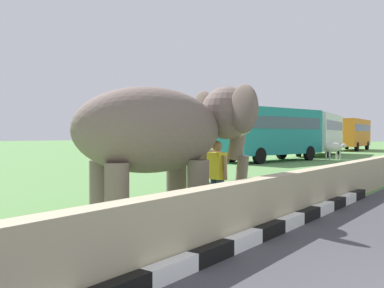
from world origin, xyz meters
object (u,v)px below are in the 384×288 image
bus_orange (352,132)px  cow_near (212,159)px  cow_mid (334,148)px  bus_teal (272,130)px  person_handler (217,174)px  bus_white (320,131)px  elephant (166,132)px

bus_orange → cow_near: 36.92m
bus_orange → cow_mid: size_ratio=5.11×
bus_teal → bus_orange: 23.78m
person_handler → cow_mid: bearing=12.0°
bus_teal → bus_white: (10.03, 0.31, 0.00)m
bus_teal → cow_near: (-12.78, -3.74, -1.21)m
bus_white → bus_orange: size_ratio=1.06×
elephant → cow_near: (6.68, 3.37, -0.97)m
bus_teal → bus_white: size_ratio=0.89×
bus_orange → cow_near: (-36.51, -5.34, -1.21)m
cow_near → bus_teal: bearing=16.3°
person_handler → cow_mid: 22.64m
elephant → cow_mid: bearing=10.3°
bus_white → cow_near: bearing=-169.9°
bus_orange → cow_near: bus_orange is taller
person_handler → cow_mid: size_ratio=0.91×
cow_mid → cow_near: bearing=-177.0°
elephant → bus_orange: (43.19, 8.71, 0.24)m
person_handler → bus_white: size_ratio=0.17×
elephant → cow_mid: size_ratio=2.22×
elephant → bus_teal: bus_teal is taller
cow_near → cow_mid: bearing=3.0°
elephant → bus_white: bearing=14.1°
bus_white → cow_near: bus_white is taller
person_handler → cow_mid: person_handler is taller
elephant → bus_orange: size_ratio=0.44×
bus_teal → cow_near: size_ratio=4.68×
bus_teal → cow_mid: bearing=-36.6°
elephant → bus_white: size_ratio=0.41×
bus_orange → cow_mid: bus_orange is taller
bus_white → cow_near: size_ratio=5.28×
bus_teal → cow_mid: bus_teal is taller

